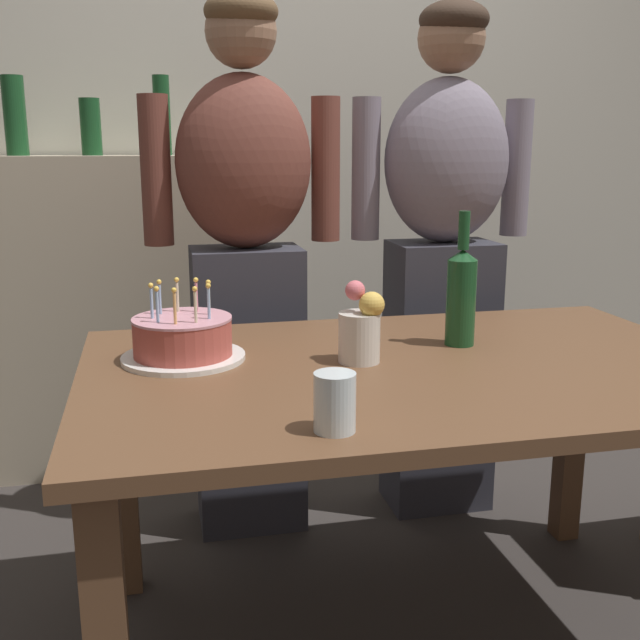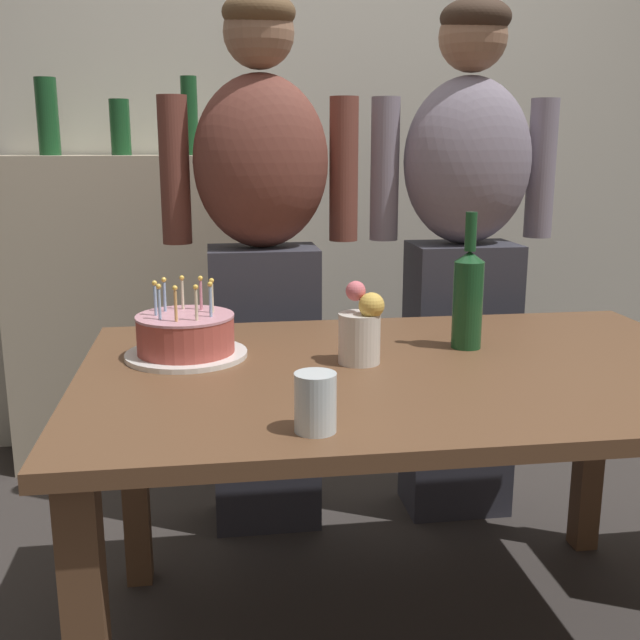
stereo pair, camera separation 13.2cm
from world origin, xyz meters
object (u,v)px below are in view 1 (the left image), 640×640
water_glass_far (335,402)px  flower_vase (361,329)px  wine_bottle (461,294)px  person_man_bearded (246,263)px  birthday_cake (183,340)px  person_woman_cardigan (443,256)px

water_glass_far → flower_vase: flower_vase is taller
wine_bottle → person_man_bearded: person_man_bearded is taller
birthday_cake → flower_vase: flower_vase is taller
birthday_cake → person_woman_cardigan: person_woman_cardigan is taller
water_glass_far → flower_vase: bearing=68.3°
birthday_cake → person_man_bearded: size_ratio=0.17×
wine_bottle → person_woman_cardigan: person_woman_cardigan is taller
birthday_cake → person_man_bearded: 0.63m
flower_vase → birthday_cake: bearing=164.8°
birthday_cake → person_woman_cardigan: bearing=33.7°
flower_vase → person_woman_cardigan: (0.48, 0.69, 0.06)m
person_woman_cardigan → water_glass_far: bearing=59.8°
wine_bottle → flower_vase: size_ratio=1.77×
wine_bottle → person_woman_cardigan: (0.19, 0.60, 0.00)m
water_glass_far → wine_bottle: bearing=48.3°
birthday_cake → flower_vase: bearing=-15.2°
birthday_cake → water_glass_far: bearing=-65.2°
birthday_cake → water_glass_far: birthday_cake is taller
water_glass_far → person_woman_cardigan: bearing=59.8°
flower_vase → water_glass_far: bearing=-111.7°
person_man_bearded → person_woman_cardigan: (0.65, 0.00, 0.00)m
wine_bottle → flower_vase: (-0.29, -0.10, -0.05)m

